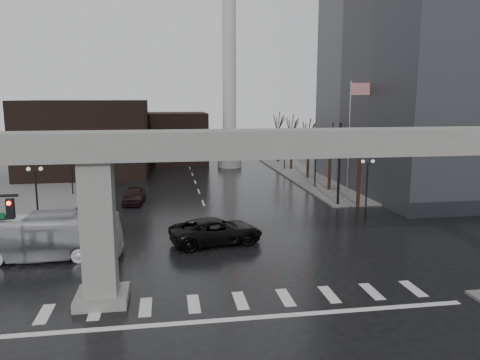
# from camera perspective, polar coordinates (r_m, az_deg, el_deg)

# --- Properties ---
(ground) EXTENTS (160.00, 160.00, 0.00)m
(ground) POSITION_cam_1_polar(r_m,az_deg,el_deg) (25.78, -0.33, -13.58)
(ground) COLOR black
(ground) RESTS_ON ground
(sidewalk_ne) EXTENTS (28.00, 36.00, 0.15)m
(sidewalk_ne) POSITION_cam_1_polar(r_m,az_deg,el_deg) (67.12, 17.13, 0.76)
(sidewalk_ne) COLOR #63605E
(sidewalk_ne) RESTS_ON ground
(elevated_guideway) EXTENTS (48.00, 2.60, 8.70)m
(elevated_guideway) POSITION_cam_1_polar(r_m,az_deg,el_deg) (24.10, 2.63, 1.81)
(elevated_guideway) COLOR gray
(elevated_guideway) RESTS_ON ground
(building_far_left) EXTENTS (16.00, 14.00, 10.00)m
(building_far_left) POSITION_cam_1_polar(r_m,az_deg,el_deg) (66.38, -18.22, 4.89)
(building_far_left) COLOR black
(building_far_left) RESTS_ON ground
(building_far_mid) EXTENTS (10.00, 10.00, 8.00)m
(building_far_mid) POSITION_cam_1_polar(r_m,az_deg,el_deg) (75.63, -7.96, 5.10)
(building_far_mid) COLOR black
(building_far_mid) RESTS_ON ground
(smokestack) EXTENTS (3.60, 3.60, 30.00)m
(smokestack) POSITION_cam_1_polar(r_m,az_deg,el_deg) (70.08, -1.32, 12.46)
(smokestack) COLOR beige
(smokestack) RESTS_ON ground
(signal_mast_arm) EXTENTS (12.12, 0.43, 8.00)m
(signal_mast_arm) POSITION_cam_1_polar(r_m,az_deg,el_deg) (44.23, 7.46, 4.08)
(signal_mast_arm) COLOR black
(signal_mast_arm) RESTS_ON ground
(flagpole_assembly) EXTENTS (2.06, 0.12, 12.00)m
(flagpole_assembly) POSITION_cam_1_polar(r_m,az_deg,el_deg) (49.22, 13.53, 6.47)
(flagpole_assembly) COLOR silver
(flagpole_assembly) RESTS_ON ground
(lamp_right_0) EXTENTS (1.22, 0.32, 5.11)m
(lamp_right_0) POSITION_cam_1_polar(r_m,az_deg,el_deg) (41.66, 15.23, 0.19)
(lamp_right_0) COLOR black
(lamp_right_0) RESTS_ON ground
(lamp_right_1) EXTENTS (1.22, 0.32, 5.11)m
(lamp_right_1) POSITION_cam_1_polar(r_m,az_deg,el_deg) (54.56, 9.19, 2.65)
(lamp_right_1) COLOR black
(lamp_right_1) RESTS_ON ground
(lamp_right_2) EXTENTS (1.22, 0.32, 5.11)m
(lamp_right_2) POSITION_cam_1_polar(r_m,az_deg,el_deg) (67.91, 5.48, 4.15)
(lamp_right_2) COLOR black
(lamp_right_2) RESTS_ON ground
(lamp_left_0) EXTENTS (1.22, 0.32, 5.11)m
(lamp_left_0) POSITION_cam_1_polar(r_m,az_deg,el_deg) (39.23, -23.60, -0.89)
(lamp_left_0) COLOR black
(lamp_left_0) RESTS_ON ground
(lamp_left_1) EXTENTS (1.22, 0.32, 5.11)m
(lamp_left_1) POSITION_cam_1_polar(r_m,az_deg,el_deg) (52.74, -19.91, 1.93)
(lamp_left_1) COLOR black
(lamp_left_1) RESTS_ON ground
(lamp_left_2) EXTENTS (1.22, 0.32, 5.11)m
(lamp_left_2) POSITION_cam_1_polar(r_m,az_deg,el_deg) (66.44, -17.72, 3.60)
(lamp_left_2) COLOR black
(lamp_left_2) RESTS_ON ground
(tree_right_0) EXTENTS (1.09, 1.58, 7.50)m
(tree_right_0) POSITION_cam_1_polar(r_m,az_deg,el_deg) (45.80, 14.31, 0.22)
(tree_right_0) COLOR black
(tree_right_0) RESTS_ON ground
(tree_right_1) EXTENTS (1.09, 1.61, 7.67)m
(tree_right_1) POSITION_cam_1_polar(r_m,az_deg,el_deg) (53.13, 10.90, 1.73)
(tree_right_1) COLOR black
(tree_right_1) RESTS_ON ground
(tree_right_2) EXTENTS (1.10, 1.63, 7.85)m
(tree_right_2) POSITION_cam_1_polar(r_m,az_deg,el_deg) (60.63, 8.32, 2.87)
(tree_right_2) COLOR black
(tree_right_2) RESTS_ON ground
(tree_right_3) EXTENTS (1.11, 1.66, 8.02)m
(tree_right_3) POSITION_cam_1_polar(r_m,az_deg,el_deg) (68.24, 6.31, 3.75)
(tree_right_3) COLOR black
(tree_right_3) RESTS_ON ground
(tree_right_4) EXTENTS (1.12, 1.69, 8.19)m
(tree_right_4) POSITION_cam_1_polar(r_m,az_deg,el_deg) (75.93, 4.70, 4.45)
(tree_right_4) COLOR black
(tree_right_4) RESTS_ON ground
(pickup_truck) EXTENTS (7.09, 4.25, 1.84)m
(pickup_truck) POSITION_cam_1_polar(r_m,az_deg,el_deg) (33.63, -2.90, -6.23)
(pickup_truck) COLOR black
(pickup_truck) RESTS_ON ground
(city_bus) EXTENTS (10.89, 2.77, 3.02)m
(city_bus) POSITION_cam_1_polar(r_m,az_deg,el_deg) (32.97, -23.70, -6.35)
(city_bus) COLOR silver
(city_bus) RESTS_ON ground
(far_car) EXTENTS (2.34, 4.90, 1.61)m
(far_car) POSITION_cam_1_polar(r_m,az_deg,el_deg) (47.45, -12.81, -1.82)
(far_car) COLOR black
(far_car) RESTS_ON ground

